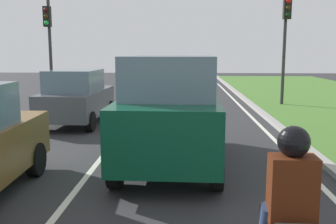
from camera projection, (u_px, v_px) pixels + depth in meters
ground_plane at (149, 124)px, 12.64m from camera, size 60.00×60.00×0.00m
lane_line_center at (128, 123)px, 12.67m from camera, size 0.12×32.00×0.01m
lane_line_right_edge at (259, 125)px, 12.48m from camera, size 0.12×32.00×0.01m
curb_right at (275, 123)px, 12.45m from camera, size 0.24×48.00×0.12m
car_suv_ahead at (171, 110)px, 7.95m from camera, size 2.07×4.55×2.28m
car_hatchback_far at (77, 97)px, 12.51m from camera, size 1.82×3.75×1.78m
rider_person at (291, 187)px, 3.35m from camera, size 0.51×0.41×1.16m
traffic_light_near_right at (286, 30)px, 16.29m from camera, size 0.32×0.50×4.76m
traffic_light_overhead_left at (49, 34)px, 17.34m from camera, size 0.32×0.50×4.73m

